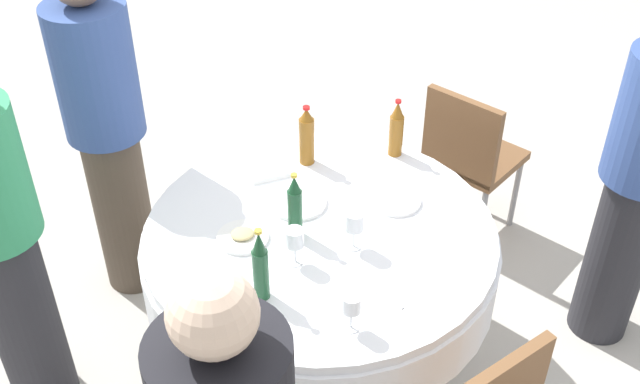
{
  "coord_description": "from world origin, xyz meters",
  "views": [
    {
      "loc": [
        -0.4,
        -2.25,
        2.66
      ],
      "look_at": [
        0.0,
        0.0,
        0.92
      ],
      "focal_mm": 43.07,
      "sensor_mm": 36.0,
      "label": 1
    }
  ],
  "objects_px": {
    "plate_right": "(396,201)",
    "wine_glass_far": "(351,305)",
    "plate_inner": "(243,237)",
    "chair_mid": "(469,153)",
    "dining_table": "(320,257)",
    "bottle_amber_west": "(396,129)",
    "bottle_amber_left": "(307,137)",
    "bottle_dark_green_front": "(260,266)",
    "bottle_dark_green_near": "(295,207)",
    "person_west": "(107,129)",
    "wine_glass_near": "(354,222)",
    "plate_south": "(297,202)",
    "wine_glass_north": "(295,239)"
  },
  "relations": [
    {
      "from": "plate_right",
      "to": "wine_glass_far",
      "type": "bearing_deg",
      "value": -116.84
    },
    {
      "from": "plate_inner",
      "to": "chair_mid",
      "type": "distance_m",
      "value": 1.39
    },
    {
      "from": "dining_table",
      "to": "bottle_amber_west",
      "type": "bearing_deg",
      "value": 47.2
    },
    {
      "from": "plate_right",
      "to": "bottle_amber_left",
      "type": "bearing_deg",
      "value": 131.73
    },
    {
      "from": "bottle_dark_green_front",
      "to": "bottle_dark_green_near",
      "type": "distance_m",
      "value": 0.35
    },
    {
      "from": "dining_table",
      "to": "wine_glass_far",
      "type": "height_order",
      "value": "wine_glass_far"
    },
    {
      "from": "bottle_dark_green_near",
      "to": "bottle_dark_green_front",
      "type": "bearing_deg",
      "value": -118.31
    },
    {
      "from": "person_west",
      "to": "plate_right",
      "type": "bearing_deg",
      "value": -76.63
    },
    {
      "from": "plate_inner",
      "to": "bottle_dark_green_near",
      "type": "bearing_deg",
      "value": -2.8
    },
    {
      "from": "bottle_amber_west",
      "to": "person_west",
      "type": "xyz_separation_m",
      "value": [
        -1.23,
        0.22,
        0.0
      ]
    },
    {
      "from": "wine_glass_far",
      "to": "person_west",
      "type": "height_order",
      "value": "person_west"
    },
    {
      "from": "bottle_dark_green_front",
      "to": "wine_glass_far",
      "type": "distance_m",
      "value": 0.34
    },
    {
      "from": "person_west",
      "to": "chair_mid",
      "type": "height_order",
      "value": "person_west"
    },
    {
      "from": "wine_glass_far",
      "to": "plate_right",
      "type": "bearing_deg",
      "value": 63.16
    },
    {
      "from": "bottle_dark_green_near",
      "to": "chair_mid",
      "type": "height_order",
      "value": "bottle_dark_green_near"
    },
    {
      "from": "dining_table",
      "to": "wine_glass_far",
      "type": "relative_size",
      "value": 9.65
    },
    {
      "from": "plate_inner",
      "to": "chair_mid",
      "type": "bearing_deg",
      "value": 31.14
    },
    {
      "from": "plate_inner",
      "to": "bottle_amber_west",
      "type": "bearing_deg",
      "value": 32.56
    },
    {
      "from": "bottle_dark_green_front",
      "to": "wine_glass_near",
      "type": "distance_m",
      "value": 0.42
    },
    {
      "from": "plate_right",
      "to": "person_west",
      "type": "bearing_deg",
      "value": 154.2
    },
    {
      "from": "dining_table",
      "to": "bottle_dark_green_near",
      "type": "bearing_deg",
      "value": -169.29
    },
    {
      "from": "bottle_amber_left",
      "to": "plate_right",
      "type": "distance_m",
      "value": 0.48
    },
    {
      "from": "bottle_dark_green_front",
      "to": "plate_south",
      "type": "bearing_deg",
      "value": 67.96
    },
    {
      "from": "wine_glass_far",
      "to": "plate_right",
      "type": "distance_m",
      "value": 0.72
    },
    {
      "from": "bottle_amber_left",
      "to": "plate_south",
      "type": "height_order",
      "value": "bottle_amber_left"
    },
    {
      "from": "wine_glass_near",
      "to": "person_west",
      "type": "height_order",
      "value": "person_west"
    },
    {
      "from": "bottle_amber_left",
      "to": "dining_table",
      "type": "bearing_deg",
      "value": -93.0
    },
    {
      "from": "plate_south",
      "to": "plate_right",
      "type": "bearing_deg",
      "value": -8.93
    },
    {
      "from": "dining_table",
      "to": "bottle_amber_west",
      "type": "xyz_separation_m",
      "value": [
        0.42,
        0.45,
        0.27
      ]
    },
    {
      "from": "plate_south",
      "to": "bottle_amber_west",
      "type": "bearing_deg",
      "value": 30.07
    },
    {
      "from": "bottle_amber_left",
      "to": "chair_mid",
      "type": "xyz_separation_m",
      "value": [
        0.85,
        0.25,
        -0.35
      ]
    },
    {
      "from": "chair_mid",
      "to": "plate_south",
      "type": "bearing_deg",
      "value": -99.28
    },
    {
      "from": "wine_glass_far",
      "to": "person_west",
      "type": "xyz_separation_m",
      "value": [
        -0.83,
        1.19,
        0.02
      ]
    },
    {
      "from": "wine_glass_north",
      "to": "plate_south",
      "type": "relative_size",
      "value": 0.64
    },
    {
      "from": "bottle_amber_west",
      "to": "plate_south",
      "type": "distance_m",
      "value": 0.57
    },
    {
      "from": "dining_table",
      "to": "bottle_amber_west",
      "type": "distance_m",
      "value": 0.67
    },
    {
      "from": "wine_glass_far",
      "to": "dining_table",
      "type": "bearing_deg",
      "value": 91.15
    },
    {
      "from": "plate_inner",
      "to": "bottle_dark_green_front",
      "type": "bearing_deg",
      "value": -83.27
    },
    {
      "from": "bottle_amber_west",
      "to": "plate_right",
      "type": "distance_m",
      "value": 0.37
    },
    {
      "from": "plate_south",
      "to": "plate_inner",
      "type": "relative_size",
      "value": 1.2
    },
    {
      "from": "plate_south",
      "to": "person_west",
      "type": "relative_size",
      "value": 0.14
    },
    {
      "from": "bottle_dark_green_near",
      "to": "wine_glass_far",
      "type": "distance_m",
      "value": 0.52
    },
    {
      "from": "wine_glass_near",
      "to": "plate_right",
      "type": "distance_m",
      "value": 0.35
    },
    {
      "from": "wine_glass_near",
      "to": "person_west",
      "type": "relative_size",
      "value": 0.1
    },
    {
      "from": "person_west",
      "to": "chair_mid",
      "type": "bearing_deg",
      "value": -49.64
    },
    {
      "from": "plate_right",
      "to": "plate_inner",
      "type": "xyz_separation_m",
      "value": [
        -0.63,
        -0.12,
        0.0
      ]
    },
    {
      "from": "bottle_dark_green_front",
      "to": "person_west",
      "type": "xyz_separation_m",
      "value": [
        -0.55,
        0.99,
        -0.01
      ]
    },
    {
      "from": "wine_glass_north",
      "to": "bottle_dark_green_near",
      "type": "bearing_deg",
      "value": 80.84
    },
    {
      "from": "dining_table",
      "to": "wine_glass_near",
      "type": "distance_m",
      "value": 0.31
    },
    {
      "from": "dining_table",
      "to": "bottle_dark_green_near",
      "type": "distance_m",
      "value": 0.3
    }
  ]
}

